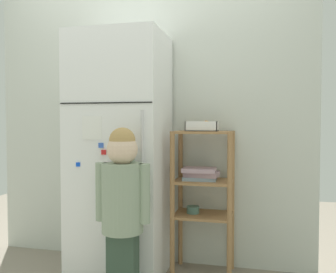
{
  "coord_description": "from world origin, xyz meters",
  "views": [
    {
      "loc": [
        0.87,
        -2.54,
        1.15
      ],
      "look_at": [
        0.25,
        0.02,
        1.04
      ],
      "focal_mm": 38.5,
      "sensor_mm": 36.0,
      "label": 1
    }
  ],
  "objects_px": {
    "refrigerator": "(120,155)",
    "fruit_bin": "(205,127)",
    "pantry_shelf_unit": "(202,185)",
    "child_standing": "(123,197)"
  },
  "relations": [
    {
      "from": "refrigerator",
      "to": "fruit_bin",
      "type": "xyz_separation_m",
      "value": [
        0.63,
        0.1,
        0.21
      ]
    },
    {
      "from": "refrigerator",
      "to": "pantry_shelf_unit",
      "type": "height_order",
      "value": "refrigerator"
    },
    {
      "from": "refrigerator",
      "to": "pantry_shelf_unit",
      "type": "relative_size",
      "value": 1.67
    },
    {
      "from": "pantry_shelf_unit",
      "to": "fruit_bin",
      "type": "xyz_separation_m",
      "value": [
        0.02,
        -0.02,
        0.44
      ]
    },
    {
      "from": "fruit_bin",
      "to": "pantry_shelf_unit",
      "type": "bearing_deg",
      "value": 134.59
    },
    {
      "from": "child_standing",
      "to": "refrigerator",
      "type": "bearing_deg",
      "value": 112.67
    },
    {
      "from": "refrigerator",
      "to": "child_standing",
      "type": "height_order",
      "value": "refrigerator"
    },
    {
      "from": "pantry_shelf_unit",
      "to": "refrigerator",
      "type": "bearing_deg",
      "value": -169.07
    },
    {
      "from": "refrigerator",
      "to": "fruit_bin",
      "type": "relative_size",
      "value": 7.66
    },
    {
      "from": "child_standing",
      "to": "fruit_bin",
      "type": "relative_size",
      "value": 4.74
    }
  ]
}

